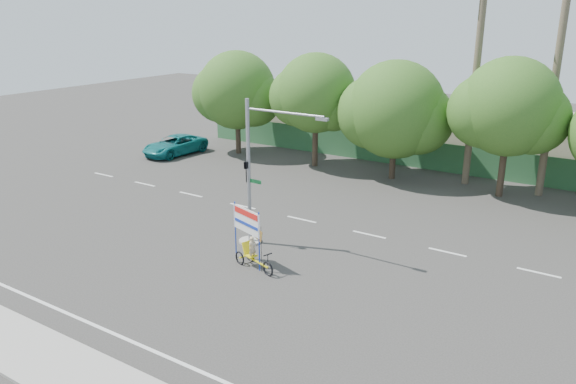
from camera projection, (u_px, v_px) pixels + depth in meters
The scene contains 14 objects.
ground at pixel (241, 287), 22.93m from camera, with size 120.00×120.00×0.00m, color #33302D.
sidewalk_near at pixel (90, 383), 16.91m from camera, with size 50.00×2.40×0.12m, color gray.
fence at pixel (425, 155), 39.81m from camera, with size 38.00×0.08×2.00m, color #336B3D.
building_left at pixel (332, 118), 48.26m from camera, with size 12.00×8.00×4.00m, color beige.
building_right at pixel (559, 146), 39.04m from camera, with size 14.00×8.00×3.60m, color beige.
tree_far_left at pixel (236, 93), 43.10m from camera, with size 7.14×6.00×7.96m.
tree_left at pixel (315, 96), 39.40m from camera, with size 6.66×5.60×8.07m.
tree_center at pixel (395, 112), 36.49m from camera, with size 7.62×6.40×7.85m.
tree_right at pixel (508, 110), 32.64m from camera, with size 6.90×5.80×8.36m.
palm_tall at pixel (564, 16), 31.17m from camera, with size 3.73×3.79×17.45m.
palm_short at pixel (479, 44), 33.99m from camera, with size 3.73×3.79×14.45m.
traffic_signal at pixel (254, 186), 26.35m from camera, with size 4.72×1.10×7.00m.
trike_billboard at pixel (251, 243), 24.52m from camera, with size 2.67×1.14×2.74m.
pickup_truck at pixel (175, 145), 43.86m from camera, with size 2.48×5.37×1.49m, color #107172.
Camera 1 is at (12.78, -16.29, 10.77)m, focal length 35.00 mm.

